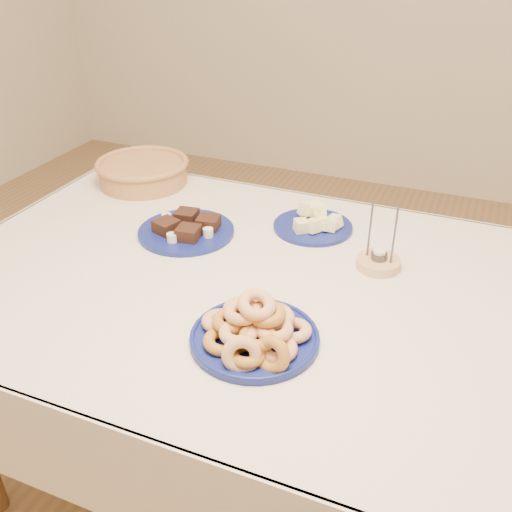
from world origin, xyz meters
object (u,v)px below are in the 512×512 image
at_px(dining_table, 263,315).
at_px(brownie_plate, 187,229).
at_px(wicker_basket, 143,171).
at_px(melon_plate, 314,223).
at_px(candle_holder, 378,262).
at_px(donut_platter, 255,331).

bearing_deg(dining_table, brownie_plate, 153.82).
bearing_deg(wicker_basket, dining_table, -34.24).
distance_m(melon_plate, candle_holder, 0.26).
bearing_deg(dining_table, donut_platter, -72.59).
height_order(donut_platter, melon_plate, donut_platter).
bearing_deg(melon_plate, brownie_plate, -152.53).
xyz_separation_m(melon_plate, wicker_basket, (-0.65, 0.10, 0.02)).
bearing_deg(donut_platter, wicker_basket, 136.50).
bearing_deg(donut_platter, dining_table, 107.41).
distance_m(melon_plate, wicker_basket, 0.65).
distance_m(brownie_plate, wicker_basket, 0.42).
distance_m(dining_table, candle_holder, 0.33).
height_order(dining_table, candle_holder, candle_holder).
distance_m(melon_plate, brownie_plate, 0.37).
distance_m(donut_platter, brownie_plate, 0.53).
height_order(dining_table, melon_plate, melon_plate).
bearing_deg(wicker_basket, melon_plate, -8.65).
bearing_deg(candle_holder, wicker_basket, 164.29).
xyz_separation_m(donut_platter, wicker_basket, (-0.69, 0.65, 0.01)).
bearing_deg(dining_table, melon_plate, 84.25).
relative_size(melon_plate, candle_holder, 1.32).
bearing_deg(candle_holder, donut_platter, -113.56).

